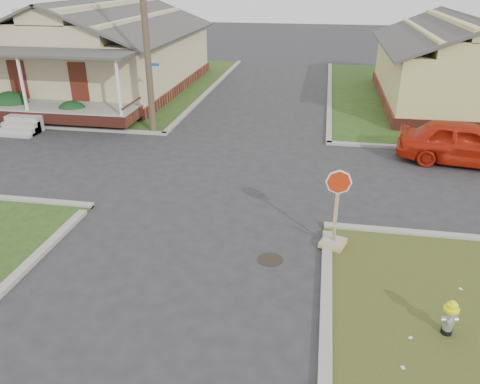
% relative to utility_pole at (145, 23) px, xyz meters
% --- Properties ---
extents(ground, '(120.00, 120.00, 0.00)m').
position_rel_utility_pole_xyz_m(ground, '(4.20, -8.90, -4.66)').
color(ground, '#29292C').
rests_on(ground, ground).
extents(verge_far_left, '(19.00, 19.00, 0.05)m').
position_rel_utility_pole_xyz_m(verge_far_left, '(-8.80, 9.10, -4.64)').
color(verge_far_left, '#254518').
rests_on(verge_far_left, ground).
extents(curbs, '(80.00, 40.00, 0.12)m').
position_rel_utility_pole_xyz_m(curbs, '(4.20, -3.90, -4.66)').
color(curbs, '#9C998D').
rests_on(curbs, ground).
extents(manhole, '(0.64, 0.64, 0.01)m').
position_rel_utility_pole_xyz_m(manhole, '(6.40, -9.40, -4.66)').
color(manhole, black).
rests_on(manhole, ground).
extents(corner_house, '(10.10, 15.50, 5.30)m').
position_rel_utility_pole_xyz_m(corner_house, '(-5.80, 7.78, -2.38)').
color(corner_house, maroon).
rests_on(corner_house, ground).
extents(side_house_yellow, '(7.60, 11.60, 4.70)m').
position_rel_utility_pole_xyz_m(side_house_yellow, '(14.20, 7.60, -2.47)').
color(side_house_yellow, maroon).
rests_on(side_house_yellow, ground).
extents(utility_pole, '(1.80, 0.28, 9.00)m').
position_rel_utility_pole_xyz_m(utility_pole, '(0.00, 0.00, 0.00)').
color(utility_pole, '#433726').
rests_on(utility_pole, ground).
extents(fire_hydrant, '(0.29, 0.29, 0.79)m').
position_rel_utility_pole_xyz_m(fire_hydrant, '(10.15, -11.47, -4.18)').
color(fire_hydrant, black).
rests_on(fire_hydrant, ground).
extents(stop_sign, '(0.61, 0.60, 2.15)m').
position_rel_utility_pole_xyz_m(stop_sign, '(7.94, -8.52, -4.15)').
color(stop_sign, tan).
rests_on(stop_sign, ground).
extents(red_sedan, '(4.97, 2.63, 1.61)m').
position_rel_utility_pole_xyz_m(red_sedan, '(12.72, -1.61, -3.86)').
color(red_sedan, red).
rests_on(red_sedan, ground).
extents(hedge_left, '(1.64, 1.34, 1.25)m').
position_rel_utility_pole_xyz_m(hedge_left, '(-7.42, 0.69, -3.99)').
color(hedge_left, '#13351A').
rests_on(hedge_left, verge_far_left).
extents(hedge_right, '(1.44, 1.18, 1.10)m').
position_rel_utility_pole_xyz_m(hedge_right, '(-4.07, 0.40, -4.06)').
color(hedge_right, '#13351A').
rests_on(hedge_right, verge_far_left).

